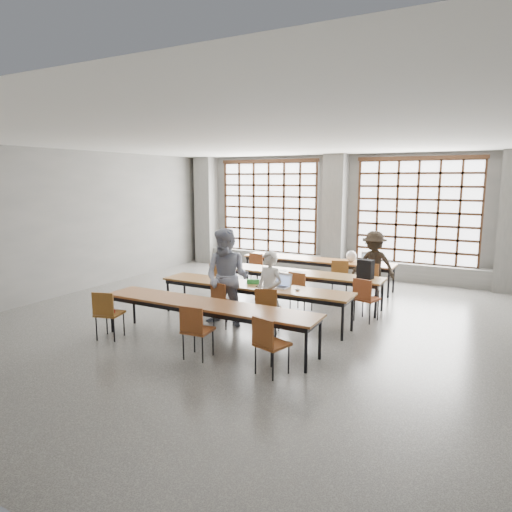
{
  "coord_description": "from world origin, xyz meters",
  "views": [
    {
      "loc": [
        4.24,
        -7.57,
        2.8
      ],
      "look_at": [
        -0.03,
        0.4,
        1.27
      ],
      "focal_mm": 32.0,
      "sensor_mm": 36.0,
      "label": 1
    }
  ],
  "objects": [
    {
      "name": "window_right",
      "position": [
        2.25,
        5.42,
        1.9
      ],
      "size": [
        3.32,
        0.12,
        3.0
      ],
      "color": "white",
      "rests_on": "wall_back"
    },
    {
      "name": "desk_row_a",
      "position": [
        0.11,
        3.52,
        0.66
      ],
      "size": [
        4.0,
        0.7,
        0.73
      ],
      "color": "brown",
      "rests_on": "floor"
    },
    {
      "name": "chair_back_left",
      "position": [
        -1.29,
        2.89,
        0.54
      ],
      "size": [
        0.43,
        0.44,
        0.88
      ],
      "color": "brown",
      "rests_on": "floor"
    },
    {
      "name": "chair_back_right",
      "position": [
        1.71,
        2.89,
        0.54
      ],
      "size": [
        0.45,
        0.45,
        0.88
      ],
      "color": "brown",
      "rests_on": "floor"
    },
    {
      "name": "mouse",
      "position": [
        1.0,
        0.14,
        0.75
      ],
      "size": [
        0.1,
        0.07,
        0.04
      ],
      "primitive_type": "ellipsoid",
      "rotation": [
        0.0,
        0.0,
        -0.1
      ],
      "color": "silver",
      "rests_on": "desk_row_c"
    },
    {
      "name": "student_female",
      "position": [
        -0.25,
        -0.34,
        0.94
      ],
      "size": [
        0.98,
        0.8,
        1.88
      ],
      "primitive_type": "imported",
      "rotation": [
        0.0,
        0.0,
        0.1
      ],
      "color": "navy",
      "rests_on": "floor"
    },
    {
      "name": "column_right",
      "position": [
        4.5,
        5.22,
        1.75
      ],
      "size": [
        0.6,
        0.55,
        3.5
      ],
      "primitive_type": "cube",
      "color": "#5C5C59",
      "rests_on": "floor"
    },
    {
      "name": "wall_back",
      "position": [
        0.0,
        5.5,
        1.75
      ],
      "size": [
        10.0,
        0.0,
        10.0
      ],
      "primitive_type": "plane",
      "rotation": [
        1.57,
        0.0,
        0.0
      ],
      "color": "#5A5A58",
      "rests_on": "floor"
    },
    {
      "name": "chair_near_left",
      "position": [
        -1.69,
        -2.02,
        0.54
      ],
      "size": [
        0.52,
        0.52,
        0.88
      ],
      "color": "brown",
      "rests_on": "floor"
    },
    {
      "name": "laptop_back",
      "position": [
        1.45,
        3.63,
        0.79
      ],
      "size": [
        0.44,
        0.4,
        0.26
      ],
      "color": "silver",
      "rests_on": "desk_row_a"
    },
    {
      "name": "desk_row_c",
      "position": [
        0.05,
        0.16,
        0.66
      ],
      "size": [
        4.0,
        0.7,
        0.73
      ],
      "color": "brown",
      "rests_on": "floor"
    },
    {
      "name": "student_back",
      "position": [
        1.71,
        3.02,
        0.8
      ],
      "size": [
        1.1,
        0.71,
        1.6
      ],
      "primitive_type": "imported",
      "rotation": [
        0.0,
        0.0,
        -0.11
      ],
      "color": "black",
      "rests_on": "floor"
    },
    {
      "name": "chair_mid_centre",
      "position": [
        0.63,
        1.13,
        0.54
      ],
      "size": [
        0.46,
        0.47,
        0.88
      ],
      "color": "brown",
      "rests_on": "floor"
    },
    {
      "name": "desk_row_d",
      "position": [
        -0.01,
        -1.39,
        0.66
      ],
      "size": [
        4.0,
        0.7,
        0.73
      ],
      "color": "brown",
      "rests_on": "floor"
    },
    {
      "name": "chair_near_right",
      "position": [
        1.47,
        -2.02,
        0.54
      ],
      "size": [
        0.52,
        0.52,
        0.88
      ],
      "color": "maroon",
      "rests_on": "floor"
    },
    {
      "name": "green_box",
      "position": [
        -0.0,
        0.24,
        0.78
      ],
      "size": [
        0.27,
        0.16,
        0.09
      ],
      "primitive_type": "cube",
      "rotation": [
        0.0,
        0.0,
        0.31
      ],
      "color": "#2C8633",
      "rests_on": "desk_row_c"
    },
    {
      "name": "desk_row_b",
      "position": [
        0.24,
        1.76,
        0.66
      ],
      "size": [
        4.0,
        0.7,
        0.73
      ],
      "color": "brown",
      "rests_on": "floor"
    },
    {
      "name": "plastic_bag",
      "position": [
        1.01,
        3.57,
        0.87
      ],
      "size": [
        0.31,
        0.27,
        0.29
      ],
      "primitive_type": "ellipsoid",
      "rotation": [
        0.0,
        0.0,
        -0.29
      ],
      "color": "white",
      "rests_on": "desk_row_a"
    },
    {
      "name": "wall_left",
      "position": [
        -5.0,
        0.0,
        1.75
      ],
      "size": [
        0.0,
        11.0,
        11.0
      ],
      "primitive_type": "plane",
      "rotation": [
        1.57,
        0.0,
        1.57
      ],
      "color": "#5A5A58",
      "rests_on": "floor"
    },
    {
      "name": "window_left",
      "position": [
        -2.25,
        5.42,
        1.9
      ],
      "size": [
        3.32,
        0.12,
        3.0
      ],
      "color": "white",
      "rests_on": "wall_back"
    },
    {
      "name": "chair_mid_left",
      "position": [
        -1.36,
        1.13,
        0.54
      ],
      "size": [
        0.42,
        0.43,
        0.88
      ],
      "color": "brown",
      "rests_on": "floor"
    },
    {
      "name": "chair_back_mid",
      "position": [
        0.94,
        2.89,
        0.54
      ],
      "size": [
        0.53,
        0.53,
        0.88
      ],
      "color": "brown",
      "rests_on": "floor"
    },
    {
      "name": "floor",
      "position": [
        0.0,
        0.0,
        0.0
      ],
      "size": [
        11.0,
        11.0,
        0.0
      ],
      "primitive_type": "plane",
      "color": "#484845",
      "rests_on": "ground"
    },
    {
      "name": "chair_front_right",
      "position": [
        0.67,
        -0.46,
        0.54
      ],
      "size": [
        0.51,
        0.52,
        0.88
      ],
      "color": "brown",
      "rests_on": "floor"
    },
    {
      "name": "column_left",
      "position": [
        -4.5,
        5.22,
        1.75
      ],
      "size": [
        0.6,
        0.55,
        3.5
      ],
      "primitive_type": "cube",
      "color": "#5C5C59",
      "rests_on": "floor"
    },
    {
      "name": "chair_front_left",
      "position": [
        -0.28,
        -0.46,
        0.54
      ],
      "size": [
        0.52,
        0.52,
        0.88
      ],
      "color": "brown",
      "rests_on": "floor"
    },
    {
      "name": "chair_near_mid",
      "position": [
        0.2,
        -2.02,
        0.54
      ],
      "size": [
        0.46,
        0.46,
        0.88
      ],
      "color": "brown",
      "rests_on": "floor"
    },
    {
      "name": "laptop_front",
      "position": [
        0.6,
        0.27,
        0.79
      ],
      "size": [
        0.39,
        0.34,
        0.26
      ],
      "color": "silver",
      "rests_on": "desk_row_c"
    },
    {
      "name": "red_pouch",
      "position": [
        -1.71,
        -1.94,
        0.5
      ],
      "size": [
        0.2,
        0.09,
        0.06
      ],
      "primitive_type": "cube",
      "rotation": [
        0.0,
        0.0,
        -0.03
      ],
      "color": "red",
      "rests_on": "chair_near_left"
    },
    {
      "name": "paper_sheet_b",
      "position": [
        -0.06,
        1.71,
        0.73
      ],
      "size": [
        0.31,
        0.23,
        0.0
      ],
      "primitive_type": "cube",
      "rotation": [
        0.0,
        0.0,
        0.09
      ],
      "color": "white",
      "rests_on": "desk_row_b"
    },
    {
      "name": "ceiling",
      "position": [
        0.0,
        0.0,
        3.5
      ],
      "size": [
        11.0,
        11.0,
        0.0
      ],
      "primitive_type": "plane",
      "rotation": [
        3.14,
        0.0,
        0.0
      ],
      "color": "silver",
      "rests_on": "floor"
    },
    {
      "name": "sill_ledge",
      "position": [
        0.0,
        5.3,
        0.25
      ],
      "size": [
        9.8,
        0.35,
        0.5
      ],
      "primitive_type": "cube",
      "color": "#5C5C59",
      "rests_on": "floor"
    },
    {
      "name": "backpack",
      "position": [
        1.84,
        1.81,
        0.93
      ],
      "size": [
        0.35,
        0.25,
        0.4
      ],
      "primitive_type": "cube",
      "rotation": [
        0.0,
        0.0,
        -0.17
      ],
      "color": "black",
      "rests_on": "desk_row_b"
    },
    {
      "name": "chair_mid_right",
      "position": [
        2.02,
        1.13,
        0.54
      ],
      "size": [
        0.51,
        0.51,
        0.88
      ],
      "color": "brown",
      "rests_on": "floor"
    },
    {
      "name": "phone",
      "position": [
        0.23,
        0.06,
        0.74
      ],
      "size": [
        0.14,
        0.08,
        0.01
      ],
      "primitive_type": "cube",
      "rotation": [
        0.0,
        0.0,
        0.19
      ],
      "color": "black",
      "rests_on": "desk_row_c"
    },
    {
      "name": "paper_sheet_c",
      "position": [
        0.34,
        1.76,
        0.73
      ],
      "size": [
        0.34,
        0.27,
        0.0
      ],
      "primitive_type": "cube",
      "rotation": [
        0.0,
        0.0,
        -0.24
      ],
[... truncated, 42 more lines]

